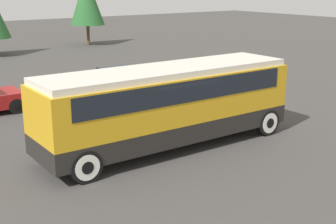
# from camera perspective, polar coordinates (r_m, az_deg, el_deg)

# --- Properties ---
(ground_plane) EXTENTS (120.00, 120.00, 0.00)m
(ground_plane) POSITION_cam_1_polar(r_m,az_deg,el_deg) (16.68, 0.00, -4.28)
(ground_plane) COLOR #423F3D
(tour_bus) EXTENTS (9.40, 2.51, 2.87)m
(tour_bus) POSITION_cam_1_polar(r_m,az_deg,el_deg) (16.23, 0.27, 1.53)
(tour_bus) COLOR black
(tour_bus) RESTS_ON ground_plane
(parked_car_near) EXTENTS (4.33, 1.98, 1.28)m
(parked_car_near) POSITION_cam_1_polar(r_m,az_deg,el_deg) (25.38, -5.33, 4.08)
(parked_car_near) COLOR navy
(parked_car_near) RESTS_ON ground_plane
(parked_car_mid) EXTENTS (4.70, 1.81, 1.33)m
(parked_car_mid) POSITION_cam_1_polar(r_m,az_deg,el_deg) (22.28, -4.29, 2.53)
(parked_car_mid) COLOR #BCBCC1
(parked_car_mid) RESTS_ON ground_plane
(tree_center) EXTENTS (3.13, 3.13, 6.41)m
(tree_center) POSITION_cam_1_polar(r_m,az_deg,el_deg) (44.39, -9.89, 13.34)
(tree_center) COLOR brown
(tree_center) RESTS_ON ground_plane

